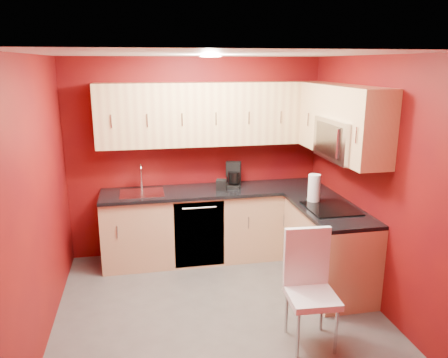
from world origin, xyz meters
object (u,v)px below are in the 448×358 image
object	(u,v)px
paper_towel	(314,188)
dining_chair	(312,291)
napkin_holder	(221,185)
sink	(142,190)
microwave	(346,139)
coffee_maker	(233,175)

from	to	relation	value
paper_towel	dining_chair	size ratio (longest dim) A/B	0.31
napkin_holder	paper_towel	bearing A→B (deg)	-35.81
sink	microwave	bearing A→B (deg)	-25.60
dining_chair	paper_towel	bearing A→B (deg)	71.61
microwave	paper_towel	bearing A→B (deg)	127.89
microwave	napkin_holder	distance (m)	1.62
microwave	dining_chair	world-z (taller)	microwave
microwave	dining_chair	xyz separation A→B (m)	(-0.69, -0.94, -1.15)
sink	coffee_maker	xyz separation A→B (m)	(1.13, 0.06, 0.12)
microwave	sink	world-z (taller)	microwave
coffee_maker	paper_towel	bearing A→B (deg)	-27.31
napkin_holder	paper_towel	distance (m)	1.15
coffee_maker	napkin_holder	world-z (taller)	coffee_maker
sink	coffee_maker	bearing A→B (deg)	2.84
microwave	sink	xyz separation A→B (m)	(-2.09, 1.00, -0.72)
dining_chair	microwave	bearing A→B (deg)	57.27
napkin_holder	paper_towel	world-z (taller)	paper_towel
coffee_maker	dining_chair	world-z (taller)	coffee_maker
napkin_holder	microwave	bearing A→B (deg)	-39.48
paper_towel	sink	bearing A→B (deg)	158.63
sink	coffee_maker	world-z (taller)	sink
dining_chair	napkin_holder	bearing A→B (deg)	106.79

